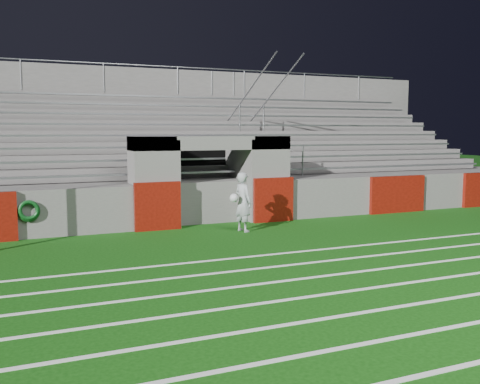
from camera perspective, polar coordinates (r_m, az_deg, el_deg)
name	(u,v)px	position (r m, az deg, el deg)	size (l,w,h in m)	color
ground	(262,245)	(12.99, 2.35, -5.68)	(90.00, 90.00, 0.00)	#0F430B
field_markings	(400,306)	(8.90, 16.72, -11.61)	(28.00, 8.09, 0.01)	white
stadium_structure	(170,165)	(20.22, -7.47, 2.87)	(26.00, 8.48, 5.42)	#5E5B59
goalkeeper_with_ball	(243,202)	(14.61, 0.29, -1.05)	(0.71, 0.68, 1.63)	#A0A3A9
hose_coil	(29,211)	(14.51, -21.60, -1.87)	(0.55, 0.15, 0.57)	#0C3C12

